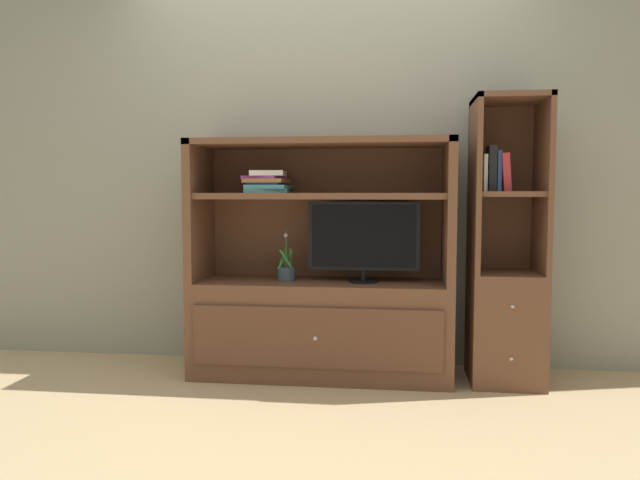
# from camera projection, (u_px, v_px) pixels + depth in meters

# --- Properties ---
(ground_plane) EXTENTS (8.00, 8.00, 0.00)m
(ground_plane) POSITION_uv_depth(u_px,v_px,m) (312.00, 396.00, 3.28)
(ground_plane) COLOR tan
(painted_rear_wall) EXTENTS (6.00, 0.10, 2.80)m
(painted_rear_wall) POSITION_uv_depth(u_px,v_px,m) (328.00, 146.00, 3.91)
(painted_rear_wall) COLOR gray
(painted_rear_wall) RESTS_ON ground_plane
(media_console) EXTENTS (1.54, 0.52, 1.41)m
(media_console) POSITION_uv_depth(u_px,v_px,m) (321.00, 300.00, 3.64)
(media_console) COLOR brown
(media_console) RESTS_ON ground_plane
(tv_monitor) EXTENTS (0.65, 0.18, 0.47)m
(tv_monitor) POSITION_uv_depth(u_px,v_px,m) (364.00, 239.00, 3.56)
(tv_monitor) COLOR black
(tv_monitor) RESTS_ON media_console
(potted_plant) EXTENTS (0.11, 0.11, 0.30)m
(potted_plant) POSITION_uv_depth(u_px,v_px,m) (286.00, 272.00, 3.66)
(potted_plant) COLOR #384C56
(potted_plant) RESTS_ON media_console
(magazine_stack) EXTENTS (0.28, 0.33, 0.13)m
(magazine_stack) POSITION_uv_depth(u_px,v_px,m) (268.00, 183.00, 3.62)
(magazine_stack) COLOR teal
(magazine_stack) RESTS_ON media_console
(bookshelf_tall) EXTENTS (0.41, 0.44, 1.64)m
(bookshelf_tall) POSITION_uv_depth(u_px,v_px,m) (506.00, 286.00, 3.50)
(bookshelf_tall) COLOR brown
(bookshelf_tall) RESTS_ON ground_plane
(upright_book_row) EXTENTS (0.15, 0.18, 0.26)m
(upright_book_row) POSITION_uv_depth(u_px,v_px,m) (495.00, 171.00, 3.45)
(upright_book_row) COLOR silver
(upright_book_row) RESTS_ON bookshelf_tall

